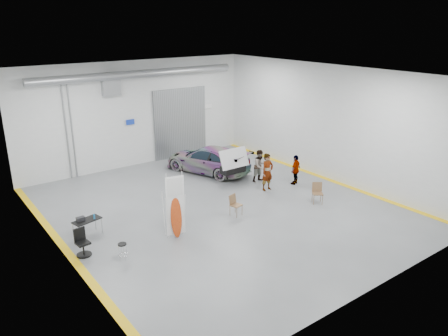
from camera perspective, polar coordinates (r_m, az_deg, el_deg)
ground at (r=19.92m, az=-0.58°, el=-5.22°), size 16.00×16.00×0.00m
room_shell at (r=20.56m, az=-3.75°, el=7.46°), size 14.02×16.18×6.01m
sedan_car at (r=24.32m, az=-2.14°, el=1.13°), size 3.60×5.39×1.45m
person_a at (r=21.76m, az=5.69°, el=-0.51°), size 0.70×0.46×1.89m
person_b at (r=22.90m, az=4.74°, el=0.29°), size 0.84×0.64×1.72m
person_c at (r=22.77m, az=9.34°, el=-0.21°), size 0.98×0.67×1.57m
surfboard_display at (r=17.07m, az=-6.18°, el=-5.63°), size 0.75×0.31×2.68m
folding_chair_near at (r=19.11m, az=1.56°, el=-5.37°), size 0.53×0.55×0.92m
folding_chair_far at (r=20.74m, az=12.06°, el=-3.75°), size 0.63×0.70×0.97m
shop_stool at (r=16.16m, az=-13.09°, el=-10.59°), size 0.32×0.32×0.64m
work_table at (r=18.01m, az=-17.66°, el=-6.51°), size 1.17×0.76×0.88m
office_chair at (r=16.78m, az=-18.01°, el=-9.40°), size 0.54×0.54×1.02m
trunk_lid at (r=22.36m, az=1.10°, el=1.53°), size 1.69×1.03×0.04m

